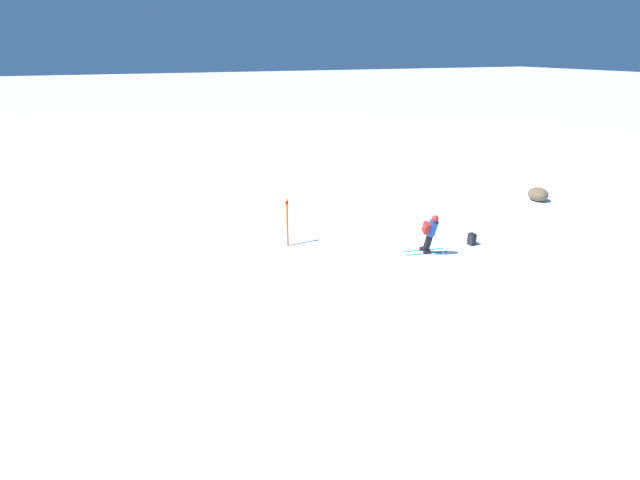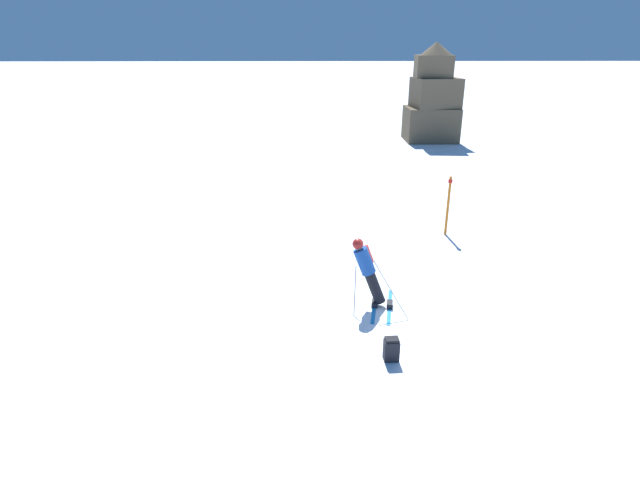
# 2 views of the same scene
# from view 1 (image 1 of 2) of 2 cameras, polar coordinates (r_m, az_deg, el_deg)

# --- Properties ---
(ground_plane) EXTENTS (300.00, 300.00, 0.00)m
(ground_plane) POSITION_cam_1_polar(r_m,az_deg,el_deg) (21.10, 9.84, -0.05)
(ground_plane) COLOR white
(skier) EXTENTS (1.34, 1.77, 1.77)m
(skier) POSITION_cam_1_polar(r_m,az_deg,el_deg) (19.39, 12.49, 0.87)
(skier) COLOR #1E7AC6
(skier) RESTS_ON ground
(spare_backpack) EXTENTS (0.31, 0.24, 0.50)m
(spare_backpack) POSITION_cam_1_polar(r_m,az_deg,el_deg) (21.15, 16.96, 0.07)
(spare_backpack) COLOR black
(spare_backpack) RESTS_ON ground
(exposed_boulder_0) EXTENTS (1.08, 0.92, 0.70)m
(exposed_boulder_0) POSITION_cam_1_polar(r_m,az_deg,el_deg) (28.51, 23.66, 4.81)
(exposed_boulder_0) COLOR brown
(exposed_boulder_0) RESTS_ON ground
(trail_marker) EXTENTS (0.13, 0.13, 1.96)m
(trail_marker) POSITION_cam_1_polar(r_m,az_deg,el_deg) (19.92, -3.77, 2.24)
(trail_marker) COLOR orange
(trail_marker) RESTS_ON ground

